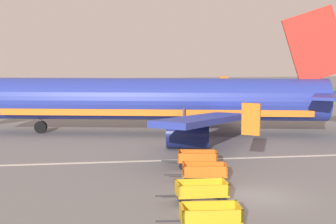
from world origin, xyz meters
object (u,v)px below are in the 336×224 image
object	(u,v)px
baggage_cart_fourth_in_row	(197,159)
baggage_cart_nearest	(210,216)
airplane	(168,100)
baggage_cart_third_in_row	(204,172)
baggage_cart_second_in_row	(201,191)

from	to	relation	value
baggage_cart_fourth_in_row	baggage_cart_nearest	bearing A→B (deg)	-98.71
airplane	baggage_cart_third_in_row	distance (m)	16.96
baggage_cart_nearest	baggage_cart_third_in_row	size ratio (longest dim) A/B	0.99
baggage_cart_nearest	baggage_cart_second_in_row	xyz separation A→B (m)	(0.42, 3.77, 0.00)
baggage_cart_third_in_row	baggage_cart_fourth_in_row	bearing A→B (deg)	84.78
baggage_cart_nearest	baggage_cart_fourth_in_row	size ratio (longest dim) A/B	0.99
baggage_cart_nearest	baggage_cart_second_in_row	world-z (taller)	same
baggage_cart_third_in_row	baggage_cart_nearest	bearing A→B (deg)	-100.34
baggage_cart_fourth_in_row	airplane	bearing A→B (deg)	90.07
baggage_cart_second_in_row	airplane	bearing A→B (deg)	86.46
airplane	baggage_cart_nearest	xyz separation A→B (m)	(-1.70, -24.37, -2.45)
baggage_cart_nearest	baggage_cart_fourth_in_row	xyz separation A→B (m)	(1.71, 11.18, 0.00)
airplane	baggage_cart_nearest	world-z (taller)	airplane
airplane	baggage_cart_fourth_in_row	size ratio (longest dim) A/B	10.34
baggage_cart_third_in_row	baggage_cart_fourth_in_row	distance (m)	3.60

